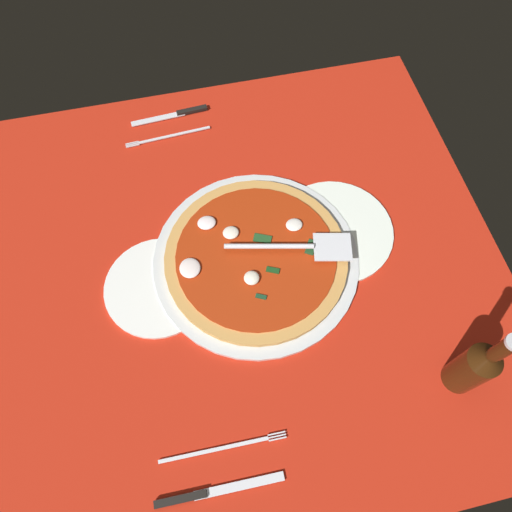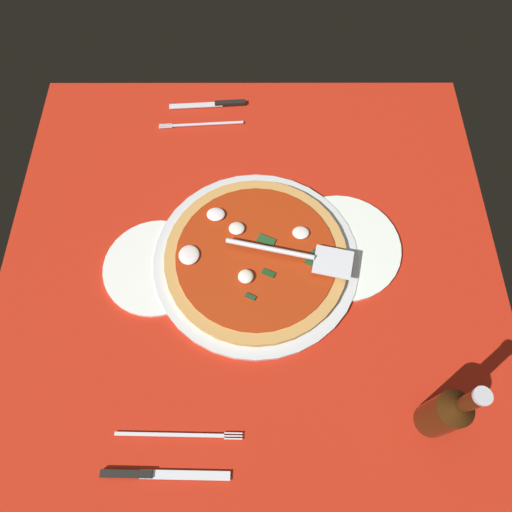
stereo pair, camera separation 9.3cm
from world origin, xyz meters
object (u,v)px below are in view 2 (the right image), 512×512
object	(u,v)px
pizza_server	(297,255)
beer_bottle	(446,413)
dinner_plate_right	(156,267)
place_setting_far	(167,456)
place_setting_near	(208,115)
pizza	(255,256)
dinner_plate_left	(341,247)

from	to	relation	value
pizza_server	beer_bottle	bearing A→B (deg)	-41.10
dinner_plate_right	beer_bottle	world-z (taller)	beer_bottle
place_setting_far	dinner_plate_right	bearing A→B (deg)	99.16
place_setting_near	place_setting_far	world-z (taller)	same
dinner_plate_right	place_setting_near	distance (cm)	40.16
dinner_plate_right	place_setting_near	xyz separation A→B (cm)	(-8.36, -39.28, -0.15)
pizza	beer_bottle	xyz separation A→B (cm)	(-29.42, 30.21, 6.14)
dinner_plate_left	pizza_server	distance (cm)	10.58
place_setting_near	dinner_plate_right	bearing A→B (deg)	74.31
place_setting_far	beer_bottle	size ratio (longest dim) A/B	1.04
beer_bottle	pizza_server	bearing A→B (deg)	-53.79
dinner_plate_left	beer_bottle	bearing A→B (deg)	110.47
pizza	place_setting_near	bearing A→B (deg)	-73.82
place_setting_near	beer_bottle	xyz separation A→B (cm)	(-40.35, 67.90, 7.76)
pizza	dinner_plate_left	bearing A→B (deg)	-170.36
place_setting_far	pizza_server	bearing A→B (deg)	58.48
dinner_plate_left	place_setting_near	size ratio (longest dim) A/B	1.10
place_setting_far	pizza	bearing A→B (deg)	69.04
dinner_plate_right	pizza_server	bearing A→B (deg)	-178.32
place_setting_near	place_setting_far	distance (cm)	73.47
pizza_server	place_setting_near	xyz separation A→B (cm)	(18.81, -38.48, -3.90)
pizza_server	place_setting_far	distance (cm)	41.64
pizza_server	place_setting_far	xyz separation A→B (cm)	(22.37, 34.90, -3.88)
dinner_plate_left	dinner_plate_right	xyz separation A→B (cm)	(36.36, 4.48, 0.00)
dinner_plate_right	pizza	size ratio (longest dim) A/B	0.58
dinner_plate_right	place_setting_far	distance (cm)	34.45
dinner_plate_right	place_setting_far	bearing A→B (deg)	98.02
dinner_plate_left	place_setting_far	distance (cm)	49.85
dinner_plate_right	pizza_server	xyz separation A→B (cm)	(-27.18, -0.80, 3.74)
place_setting_far	dinner_plate_left	bearing A→B (deg)	51.87
pizza	pizza_server	world-z (taller)	pizza_server
dinner_plate_right	pizza	distance (cm)	19.42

